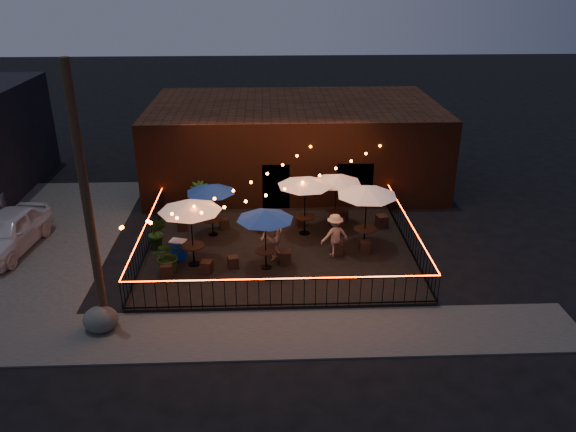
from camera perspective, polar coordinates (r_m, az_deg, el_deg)
name	(u,v)px	position (r m, az deg, el deg)	size (l,w,h in m)	color
ground	(280,279)	(19.86, -0.82, -6.41)	(110.00, 110.00, 0.00)	black
patio	(279,251)	(21.57, -0.97, -3.56)	(10.00, 8.00, 0.15)	black
sidewalk	(283,333)	(17.12, -0.52, -11.84)	(18.00, 2.50, 0.05)	#3C3A37
brick_building	(294,143)	(28.32, 0.63, 7.45)	(14.00, 8.00, 4.00)	#32180D
utility_pole	(87,205)	(16.51, -19.74, 1.03)	(0.26, 0.26, 8.00)	#352115
fence_front	(282,293)	(17.80, -0.66, -7.82)	(10.00, 0.04, 1.04)	black
fence_left	(146,239)	(21.79, -14.25, -2.33)	(0.04, 8.00, 1.04)	black
fence_right	(409,235)	(21.98, 12.17, -1.88)	(0.04, 8.00, 1.04)	black
festoon_lights	(250,195)	(20.28, -3.85, 2.14)	(10.02, 8.72, 1.32)	#E64B0B
cafe_table_0	(190,207)	(19.78, -9.93, 0.91)	(2.55, 2.55, 2.48)	black
cafe_table_1	(211,189)	(22.10, -7.87, 2.70)	(2.37, 2.37, 2.15)	black
cafe_table_2	(265,216)	(19.38, -2.34, 0.01)	(2.39, 2.39, 2.22)	black
cafe_table_3	(305,182)	(21.94, 1.75, 3.46)	(2.71, 2.71, 2.43)	black
cafe_table_4	(367,192)	(20.96, 8.04, 2.47)	(2.86, 2.86, 2.51)	black
cafe_table_5	(336,179)	(22.79, 4.92, 3.77)	(2.65, 2.65, 2.26)	black
bistro_chair_0	(167,270)	(20.03, -12.21, -5.43)	(0.41, 0.41, 0.49)	black
bistro_chair_1	(207,267)	(20.06, -8.26, -5.14)	(0.37, 0.37, 0.44)	black
bistro_chair_2	(182,225)	(23.42, -10.71, -0.89)	(0.37, 0.37, 0.44)	black
bistro_chair_3	(224,224)	(23.28, -6.48, -0.77)	(0.36, 0.36, 0.43)	black
bistro_chair_4	(233,262)	(20.28, -5.60, -4.67)	(0.36, 0.36, 0.43)	black
bistro_chair_5	(285,257)	(20.47, -0.28, -4.19)	(0.39, 0.39, 0.47)	black
bistro_chair_6	(261,225)	(22.91, -2.75, -0.94)	(0.44, 0.44, 0.52)	black
bistro_chair_7	(300,221)	(23.43, 1.24, -0.48)	(0.34, 0.34, 0.40)	black
bistro_chair_8	(337,248)	(21.14, 4.97, -3.26)	(0.43, 0.43, 0.51)	black
bistro_chair_9	(365,247)	(21.43, 7.81, -3.10)	(0.38, 0.38, 0.45)	black
bistro_chair_10	(342,216)	(23.91, 5.55, 0.02)	(0.40, 0.40, 0.48)	black
bistro_chair_11	(382,221)	(23.56, 9.50, -0.53)	(0.43, 0.43, 0.52)	black
patron_a	(276,233)	(20.73, -1.26, -1.74)	(0.66, 0.43, 1.80)	tan
patron_b	(270,238)	(20.51, -1.84, -2.23)	(0.82, 0.64, 1.68)	#D0B48E
patron_c	(335,235)	(20.81, 4.77, -1.95)	(1.07, 0.62, 1.66)	tan
potted_shrub_a	(169,256)	(20.19, -12.04, -3.96)	(1.11, 0.96, 1.23)	#163F0E
potted_shrub_b	(157,233)	(21.89, -13.13, -1.70)	(0.71, 0.57, 1.29)	#133910
potted_shrub_c	(199,199)	(24.48, -9.03, 1.71)	(0.84, 0.84, 1.50)	#1B3E14
cooler	(179,249)	(21.08, -11.05, -3.34)	(0.66, 0.55, 0.75)	#0625A7
boulder	(101,319)	(17.98, -18.49, -9.94)	(0.97, 0.83, 0.76)	#44443F
car_white	(8,232)	(23.98, -26.58, -1.47)	(1.82, 4.52, 1.54)	white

